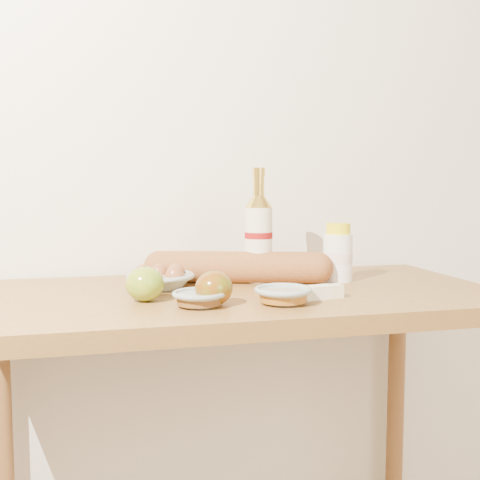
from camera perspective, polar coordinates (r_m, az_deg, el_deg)
The scene contains 11 objects.
back_wall at distance 1.69m, azimuth -3.05°, elevation 10.69°, with size 3.50×0.02×2.60m, color #EFE6D0.
table at distance 1.41m, azimuth -0.30°, elevation -9.79°, with size 1.20×0.60×0.90m.
bourbon_bottle at distance 1.49m, azimuth 1.77°, elevation 0.39°, with size 0.09×0.09×0.28m.
cream_bottle at distance 1.53m, azimuth 9.26°, elevation -1.35°, with size 0.09×0.09×0.15m.
egg_bowl at distance 1.42m, azimuth -7.54°, elevation -3.68°, with size 0.16×0.16×0.06m.
baguette at distance 1.48m, azimuth -0.21°, elevation -2.59°, with size 0.47×0.22×0.08m.
apple_yellowgreen at distance 1.27m, azimuth -9.01°, elevation -4.13°, with size 0.11×0.11×0.07m.
apple_redgreen_right at distance 1.22m, azimuth -2.49°, elevation -4.58°, with size 0.08×0.08×0.07m.
sugar_bowl at distance 1.21m, azimuth -3.90°, elevation -5.54°, with size 0.13×0.13×0.03m.
syrup_bowl at distance 1.24m, azimuth 4.12°, elevation -5.22°, with size 0.16×0.16×0.03m.
butter_stick at distance 1.30m, azimuth 7.64°, elevation -4.94°, with size 0.10×0.05×0.03m.
Camera 1 is at (-0.33, -0.14, 1.15)m, focal length 45.00 mm.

